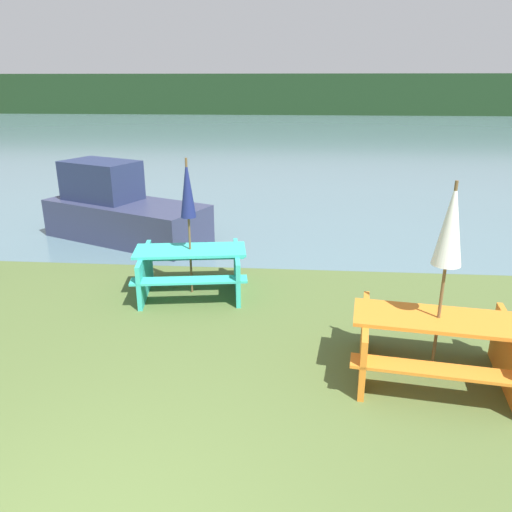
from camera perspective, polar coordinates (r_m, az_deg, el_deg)
name	(u,v)px	position (r m, az deg, el deg)	size (l,w,h in m)	color
water	(274,134)	(33.87, 2.11, 13.76)	(60.00, 50.00, 0.00)	slate
far_treeline	(284,94)	(53.71, 3.17, 17.96)	(80.00, 1.60, 4.00)	#193319
picnic_table_orange	(435,341)	(6.19, 19.81, -9.16)	(2.06, 1.63, 0.77)	orange
picnic_table_teal	(191,266)	(8.19, -7.45, -1.16)	(1.96, 1.63, 0.75)	#33B7A8
umbrella_white	(451,226)	(5.69, 21.38, 3.23)	(0.32, 0.32, 2.34)	brown
umbrella_navy	(187,190)	(7.84, -7.85, 7.48)	(0.24, 0.24, 2.21)	brown
boat	(121,211)	(11.35, -15.17, 4.97)	(3.88, 2.79, 1.67)	#333856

